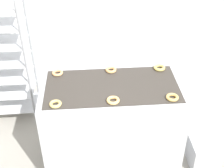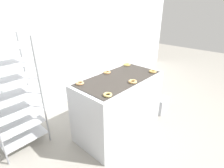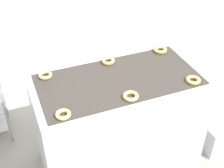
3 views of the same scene
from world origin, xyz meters
name	(u,v)px [view 3 (image 3 of 3)]	position (x,y,z in m)	size (l,w,h in m)	color
fryer_machine	(118,123)	(0.00, 0.61, 0.49)	(1.42, 0.73, 0.97)	#B7BABF
glaze_bin	(214,133)	(1.00, 0.44, 0.15)	(0.31, 0.37, 0.30)	#B7BABF
donut_near_left	(63,114)	(-0.53, 0.35, 0.99)	(0.11, 0.11, 0.03)	#D7BD6A
donut_near_center	(131,96)	(-0.01, 0.36, 0.99)	(0.12, 0.12, 0.03)	#ECB66C
donut_near_right	(193,80)	(0.54, 0.36, 0.99)	(0.12, 0.12, 0.03)	tan
donut_far_left	(45,75)	(-0.55, 0.87, 0.99)	(0.11, 0.11, 0.03)	#E2A66A
donut_far_center	(108,61)	(0.01, 0.88, 0.99)	(0.12, 0.12, 0.03)	#E1A663
donut_far_right	(160,50)	(0.53, 0.88, 0.99)	(0.12, 0.12, 0.03)	#D8BD60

